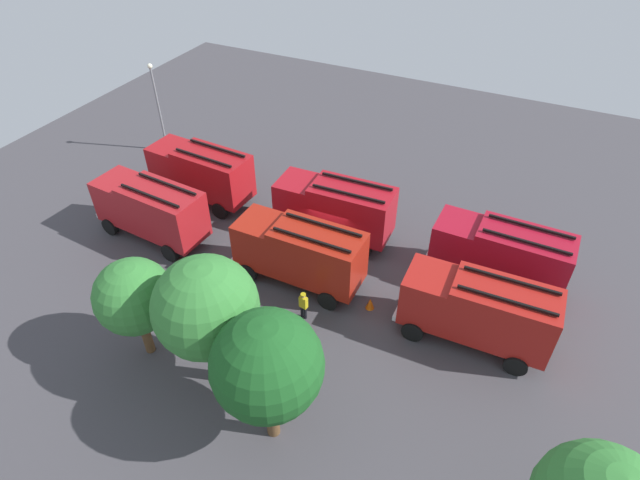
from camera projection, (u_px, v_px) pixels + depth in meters
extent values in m
plane|color=#423F44|center=(320.00, 258.00, 30.41)|extent=(56.36, 56.36, 0.00)
cube|color=#A21123|center=(455.00, 240.00, 28.39)|extent=(2.25, 2.55, 2.60)
cube|color=#8C9EAD|center=(437.00, 230.00, 28.56)|extent=(0.13, 2.13, 1.46)
cube|color=#A21123|center=(521.00, 257.00, 27.07)|extent=(4.85, 2.61, 2.90)
cube|color=black|center=(526.00, 242.00, 25.60)|extent=(4.32, 0.22, 0.12)
cube|color=black|center=(531.00, 226.00, 26.55)|extent=(4.32, 0.22, 0.12)
cube|color=silver|center=(431.00, 250.00, 29.54)|extent=(0.25, 2.38, 0.28)
cylinder|color=black|center=(441.00, 273.00, 28.62)|extent=(1.11, 0.37, 1.10)
cylinder|color=black|center=(453.00, 248.00, 30.27)|extent=(1.11, 0.37, 1.10)
cylinder|color=black|center=(533.00, 302.00, 26.90)|extent=(1.11, 0.37, 1.10)
cylinder|color=black|center=(540.00, 274.00, 28.55)|extent=(1.11, 0.37, 1.10)
cube|color=#A6121D|center=(298.00, 198.00, 31.53)|extent=(2.28, 2.57, 2.60)
cube|color=#8C9EAD|center=(282.00, 190.00, 31.66)|extent=(0.15, 2.13, 1.46)
cube|color=#A6121D|center=(352.00, 210.00, 30.34)|extent=(4.87, 2.65, 2.90)
cube|color=black|center=(348.00, 194.00, 28.85)|extent=(4.32, 0.25, 0.12)
cube|color=black|center=(357.00, 181.00, 29.83)|extent=(4.32, 0.25, 0.12)
cube|color=silver|center=(281.00, 209.00, 32.64)|extent=(0.27, 2.38, 0.28)
cylinder|color=black|center=(287.00, 228.00, 31.73)|extent=(1.11, 0.38, 1.10)
cylinder|color=black|center=(304.00, 208.00, 33.42)|extent=(1.11, 0.38, 1.10)
cylinder|color=black|center=(362.00, 249.00, 30.19)|extent=(1.11, 0.38, 1.10)
cylinder|color=black|center=(376.00, 226.00, 31.88)|extent=(1.11, 0.38, 1.10)
cube|color=#A61318|center=(173.00, 162.00, 34.79)|extent=(2.36, 2.64, 2.60)
cube|color=#8C9EAD|center=(160.00, 154.00, 34.99)|extent=(0.22, 2.13, 1.46)
cube|color=#A61318|center=(213.00, 174.00, 33.36)|extent=(4.96, 2.82, 2.90)
cube|color=black|center=(203.00, 158.00, 31.90)|extent=(4.32, 0.41, 0.12)
cube|color=black|center=(217.00, 148.00, 32.82)|extent=(4.32, 0.41, 0.12)
cube|color=silver|center=(162.00, 172.00, 35.98)|extent=(0.36, 2.38, 0.28)
cylinder|color=black|center=(162.00, 189.00, 35.04)|extent=(1.12, 0.42, 1.10)
cylinder|color=black|center=(186.00, 173.00, 36.65)|extent=(1.12, 0.42, 1.10)
cylinder|color=black|center=(220.00, 211.00, 33.17)|extent=(1.12, 0.42, 1.10)
cylinder|color=black|center=(242.00, 192.00, 34.78)|extent=(1.12, 0.42, 1.10)
cube|color=#A71A15|center=(427.00, 294.00, 25.20)|extent=(2.25, 2.55, 2.60)
cube|color=#8C9EAD|center=(407.00, 283.00, 25.34)|extent=(0.12, 2.13, 1.46)
cube|color=#A71A15|center=(501.00, 314.00, 23.98)|extent=(4.85, 2.60, 2.90)
cube|color=black|center=(507.00, 300.00, 22.50)|extent=(4.32, 0.21, 0.12)
cube|color=black|center=(512.00, 280.00, 23.47)|extent=(4.32, 0.21, 0.12)
cube|color=silver|center=(401.00, 303.00, 26.31)|extent=(0.25, 2.38, 0.28)
cylinder|color=black|center=(413.00, 331.00, 25.40)|extent=(1.11, 0.37, 1.10)
cylinder|color=black|center=(426.00, 299.00, 27.09)|extent=(1.11, 0.37, 1.10)
cylinder|color=black|center=(515.00, 365.00, 23.83)|extent=(1.11, 0.37, 1.10)
cylinder|color=black|center=(523.00, 329.00, 25.52)|extent=(1.11, 0.37, 1.10)
cube|color=#A21D10|center=(260.00, 239.00, 28.47)|extent=(2.21, 2.51, 2.60)
cube|color=#8C9EAD|center=(244.00, 230.00, 28.63)|extent=(0.09, 2.13, 1.46)
cube|color=#A21D10|center=(317.00, 255.00, 27.19)|extent=(4.81, 2.53, 2.90)
cube|color=black|center=(311.00, 240.00, 25.71)|extent=(4.32, 0.14, 0.12)
cube|color=black|center=(323.00, 225.00, 26.67)|extent=(4.32, 0.14, 0.12)
cube|color=silver|center=(244.00, 249.00, 29.61)|extent=(0.21, 2.38, 0.28)
cylinder|color=black|center=(248.00, 272.00, 28.69)|extent=(1.10, 0.36, 1.10)
cylinder|color=black|center=(270.00, 247.00, 30.35)|extent=(1.10, 0.36, 1.10)
cylinder|color=black|center=(328.00, 300.00, 27.02)|extent=(1.10, 0.36, 1.10)
cylinder|color=black|center=(346.00, 272.00, 28.69)|extent=(1.10, 0.36, 1.10)
cube|color=#A81A1F|center=(121.00, 197.00, 31.62)|extent=(2.39, 2.66, 2.60)
cube|color=#8C9EAD|center=(108.00, 188.00, 31.83)|extent=(0.24, 2.12, 1.46)
cube|color=#A81A1F|center=(164.00, 212.00, 30.17)|extent=(4.98, 2.87, 2.90)
cube|color=black|center=(149.00, 196.00, 28.71)|extent=(4.32, 0.46, 0.12)
cube|color=black|center=(167.00, 184.00, 29.63)|extent=(4.32, 0.46, 0.12)
cube|color=silver|center=(112.00, 207.00, 32.82)|extent=(0.38, 2.38, 0.28)
cylinder|color=black|center=(110.00, 226.00, 31.88)|extent=(1.12, 0.43, 1.10)
cylinder|color=black|center=(139.00, 207.00, 33.49)|extent=(1.12, 0.43, 1.10)
cylinder|color=black|center=(170.00, 253.00, 29.98)|extent=(1.12, 0.43, 1.10)
cylinder|color=black|center=(197.00, 230.00, 31.58)|extent=(1.12, 0.43, 1.10)
cylinder|color=black|center=(547.00, 320.00, 26.16)|extent=(0.16, 0.16, 0.81)
cylinder|color=black|center=(544.00, 318.00, 26.27)|extent=(0.16, 0.16, 0.81)
cube|color=#B7140F|center=(550.00, 309.00, 25.74)|extent=(0.48, 0.38, 0.70)
sphere|color=beige|center=(552.00, 302.00, 25.44)|extent=(0.23, 0.23, 0.23)
cylinder|color=#B7140F|center=(553.00, 301.00, 25.38)|extent=(0.29, 0.29, 0.07)
cylinder|color=black|center=(305.00, 313.00, 26.56)|extent=(0.16, 0.16, 0.78)
cylinder|color=black|center=(302.00, 311.00, 26.65)|extent=(0.16, 0.16, 0.78)
cube|color=gold|center=(303.00, 302.00, 26.14)|extent=(0.46, 0.31, 0.68)
sphere|color=tan|center=(303.00, 296.00, 25.86)|extent=(0.22, 0.22, 0.22)
cylinder|color=gold|center=(303.00, 295.00, 25.80)|extent=(0.27, 0.27, 0.07)
cylinder|color=black|center=(333.00, 196.00, 34.71)|extent=(0.16, 0.16, 0.79)
cylinder|color=black|center=(336.00, 196.00, 34.72)|extent=(0.16, 0.16, 0.79)
cube|color=gold|center=(335.00, 187.00, 34.25)|extent=(0.48, 0.41, 0.69)
sphere|color=tan|center=(335.00, 181.00, 33.96)|extent=(0.22, 0.22, 0.22)
cylinder|color=gold|center=(335.00, 180.00, 33.90)|extent=(0.28, 0.28, 0.07)
cylinder|color=brown|center=(272.00, 413.00, 21.01)|extent=(0.54, 0.54, 2.69)
sphere|color=#19511E|center=(267.00, 365.00, 19.00)|extent=(4.30, 4.30, 4.30)
cylinder|color=brown|center=(216.00, 358.00, 23.13)|extent=(0.55, 0.55, 2.76)
sphere|color=#337A33|center=(206.00, 307.00, 21.06)|extent=(4.42, 4.42, 4.42)
cylinder|color=brown|center=(146.00, 335.00, 24.50)|extent=(0.44, 0.44, 2.20)
sphere|color=#337A33|center=(134.00, 296.00, 22.86)|extent=(3.52, 3.52, 3.52)
cone|color=#F2600C|center=(556.00, 326.00, 25.99)|extent=(0.43, 0.43, 0.61)
cone|color=#F2600C|center=(370.00, 303.00, 27.15)|extent=(0.46, 0.46, 0.66)
cone|color=#F2600C|center=(190.00, 171.00, 37.41)|extent=(0.40, 0.40, 0.57)
cylinder|color=slate|center=(159.00, 111.00, 38.30)|extent=(0.16, 0.16, 6.42)
sphere|color=#F2EFCC|center=(150.00, 66.00, 36.16)|extent=(0.36, 0.36, 0.36)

